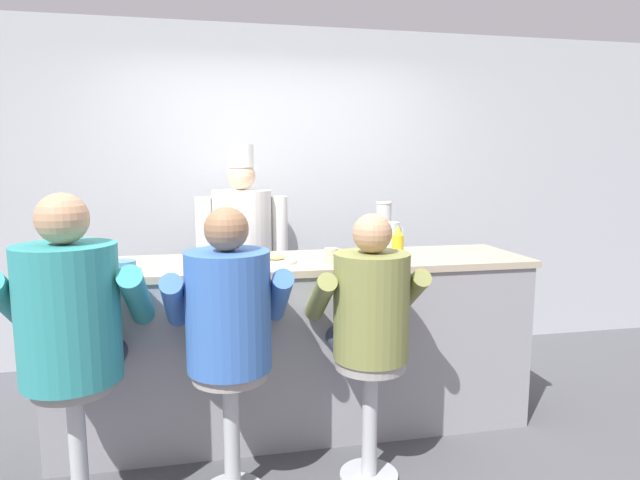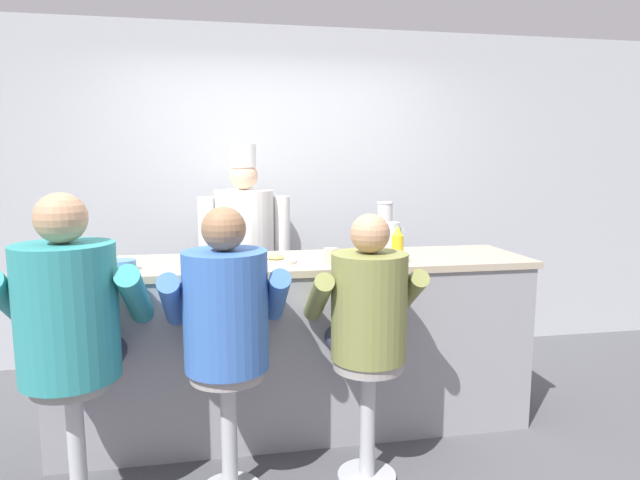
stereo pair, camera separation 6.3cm
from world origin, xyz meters
TOP-DOWN VIEW (x-y plane):
  - ground_plane at (0.00, 0.00)m, footprint 20.00×20.00m
  - wall_back at (0.00, 1.64)m, footprint 10.00×0.06m
  - diner_counter at (0.00, 0.34)m, footprint 2.83×0.68m
  - ketchup_bottle_red at (0.41, 0.15)m, footprint 0.06×0.06m
  - mustard_bottle_yellow at (0.56, 0.11)m, footprint 0.07×0.07m
  - hot_sauce_bottle_orange at (0.36, 0.22)m, footprint 0.03×0.03m
  - water_pitcher_clear at (0.55, 0.27)m, footprint 0.15×0.13m
  - breakfast_plate at (-0.13, 0.27)m, footprint 0.24×0.24m
  - cereal_bowl at (-0.97, 0.20)m, footprint 0.15×0.15m
  - coffee_mug_tan at (0.18, 0.18)m, footprint 0.12×0.08m
  - coffee_mug_white at (-0.45, 0.34)m, footprint 0.14×0.10m
  - cup_stack_steel at (0.62, 0.57)m, footprint 0.11×0.11m
  - diner_seated_teal at (-1.12, -0.27)m, footprint 0.66×0.66m
  - diner_seated_blue at (-0.43, -0.27)m, footprint 0.61×0.60m
  - diner_seated_olive at (0.27, -0.27)m, footprint 0.57×0.56m
  - cook_in_whites_near at (-0.27, 1.24)m, footprint 0.68×0.44m

SIDE VIEW (x-z plane):
  - ground_plane at x=0.00m, z-range 0.00..0.00m
  - diner_counter at x=0.00m, z-range 0.00..1.05m
  - diner_seated_olive at x=0.27m, z-range 0.17..1.55m
  - diner_seated_blue at x=-0.43m, z-range 0.17..1.59m
  - diner_seated_teal at x=-1.12m, z-range 0.17..1.66m
  - cook_in_whites_near at x=-0.27m, z-range 0.09..1.84m
  - breakfast_plate at x=-0.13m, z-range 1.03..1.08m
  - cereal_bowl at x=-0.97m, z-range 1.04..1.10m
  - coffee_mug_white at x=-0.45m, z-range 1.04..1.12m
  - coffee_mug_tan at x=0.18m, z-range 1.04..1.13m
  - hot_sauce_bottle_orange at x=0.36m, z-range 1.04..1.18m
  - mustard_bottle_yellow at x=0.56m, z-range 1.04..1.25m
  - water_pitcher_clear at x=0.55m, z-range 1.04..1.27m
  - ketchup_bottle_red at x=0.41m, z-range 1.04..1.28m
  - cup_stack_steel at x=0.62m, z-range 1.04..1.37m
  - wall_back at x=0.00m, z-range 0.00..2.70m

